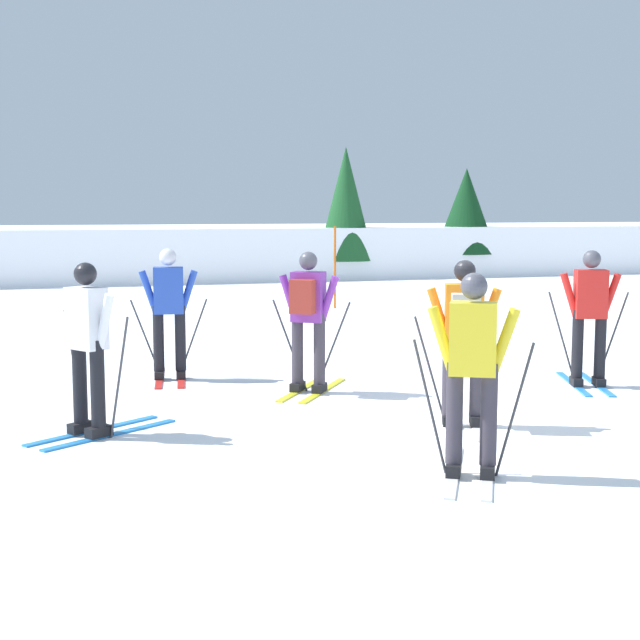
{
  "coord_description": "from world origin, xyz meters",
  "views": [
    {
      "loc": [
        -4.15,
        -8.79,
        2.24
      ],
      "look_at": [
        -1.02,
        1.77,
        0.9
      ],
      "focal_mm": 52.27,
      "sensor_mm": 36.0,
      "label": 1
    }
  ],
  "objects_px": {
    "skier_purple": "(308,315)",
    "conifer_far_right": "(466,211)",
    "skier_yellow": "(472,369)",
    "skier_white": "(88,344)",
    "skier_blue": "(169,310)",
    "trail_marker_pole": "(335,267)",
    "conifer_far_left": "(346,204)",
    "skier_red": "(590,314)",
    "skier_orange": "(464,335)"
  },
  "relations": [
    {
      "from": "skier_yellow",
      "to": "skier_purple",
      "type": "distance_m",
      "value": 3.8
    },
    {
      "from": "skier_orange",
      "to": "skier_white",
      "type": "xyz_separation_m",
      "value": [
        -3.66,
        0.68,
        -0.04
      ]
    },
    {
      "from": "skier_blue",
      "to": "conifer_far_right",
      "type": "relative_size",
      "value": 0.49
    },
    {
      "from": "skier_red",
      "to": "trail_marker_pole",
      "type": "relative_size",
      "value": 0.94
    },
    {
      "from": "skier_orange",
      "to": "skier_red",
      "type": "bearing_deg",
      "value": 32.02
    },
    {
      "from": "skier_red",
      "to": "conifer_far_right",
      "type": "bearing_deg",
      "value": 69.25
    },
    {
      "from": "skier_yellow",
      "to": "skier_white",
      "type": "xyz_separation_m",
      "value": [
        -2.96,
        2.34,
        0.0
      ]
    },
    {
      "from": "conifer_far_right",
      "to": "skier_white",
      "type": "bearing_deg",
      "value": -124.54
    },
    {
      "from": "skier_blue",
      "to": "conifer_far_right",
      "type": "height_order",
      "value": "conifer_far_right"
    },
    {
      "from": "skier_blue",
      "to": "skier_white",
      "type": "relative_size",
      "value": 1.0
    },
    {
      "from": "skier_yellow",
      "to": "conifer_far_right",
      "type": "height_order",
      "value": "conifer_far_right"
    },
    {
      "from": "skier_orange",
      "to": "skier_yellow",
      "type": "bearing_deg",
      "value": -112.98
    },
    {
      "from": "skier_orange",
      "to": "skier_purple",
      "type": "distance_m",
      "value": 2.37
    },
    {
      "from": "skier_yellow",
      "to": "trail_marker_pole",
      "type": "distance_m",
      "value": 13.05
    },
    {
      "from": "trail_marker_pole",
      "to": "conifer_far_left",
      "type": "distance_m",
      "value": 8.67
    },
    {
      "from": "skier_yellow",
      "to": "skier_purple",
      "type": "bearing_deg",
      "value": 95.14
    },
    {
      "from": "skier_orange",
      "to": "skier_yellow",
      "type": "distance_m",
      "value": 1.8
    },
    {
      "from": "skier_red",
      "to": "conifer_far_left",
      "type": "xyz_separation_m",
      "value": [
        2.57,
        17.63,
        1.42
      ]
    },
    {
      "from": "trail_marker_pole",
      "to": "conifer_far_left",
      "type": "height_order",
      "value": "conifer_far_left"
    },
    {
      "from": "skier_yellow",
      "to": "conifer_far_left",
      "type": "relative_size",
      "value": 0.42
    },
    {
      "from": "skier_orange",
      "to": "conifer_far_right",
      "type": "bearing_deg",
      "value": 64.62
    },
    {
      "from": "skier_yellow",
      "to": "skier_red",
      "type": "distance_m",
      "value": 4.45
    },
    {
      "from": "skier_yellow",
      "to": "skier_purple",
      "type": "height_order",
      "value": "same"
    },
    {
      "from": "skier_red",
      "to": "skier_purple",
      "type": "bearing_deg",
      "value": 170.03
    },
    {
      "from": "skier_orange",
      "to": "skier_white",
      "type": "bearing_deg",
      "value": 169.42
    },
    {
      "from": "skier_white",
      "to": "skier_purple",
      "type": "distance_m",
      "value": 2.99
    },
    {
      "from": "trail_marker_pole",
      "to": "skier_purple",
      "type": "bearing_deg",
      "value": -109.38
    },
    {
      "from": "conifer_far_left",
      "to": "skier_purple",
      "type": "bearing_deg",
      "value": -109.51
    },
    {
      "from": "skier_yellow",
      "to": "skier_blue",
      "type": "relative_size",
      "value": 1.0
    },
    {
      "from": "conifer_far_right",
      "to": "trail_marker_pole",
      "type": "bearing_deg",
      "value": -130.58
    },
    {
      "from": "skier_yellow",
      "to": "skier_red",
      "type": "bearing_deg",
      "value": 45.41
    },
    {
      "from": "skier_white",
      "to": "conifer_far_left",
      "type": "height_order",
      "value": "conifer_far_left"
    },
    {
      "from": "skier_purple",
      "to": "conifer_far_right",
      "type": "height_order",
      "value": "conifer_far_right"
    },
    {
      "from": "skier_white",
      "to": "trail_marker_pole",
      "type": "bearing_deg",
      "value": 60.97
    },
    {
      "from": "skier_red",
      "to": "skier_purple",
      "type": "relative_size",
      "value": 1.0
    },
    {
      "from": "skier_orange",
      "to": "skier_red",
      "type": "distance_m",
      "value": 2.86
    },
    {
      "from": "skier_purple",
      "to": "skier_red",
      "type": "bearing_deg",
      "value": -9.97
    },
    {
      "from": "skier_orange",
      "to": "skier_purple",
      "type": "xyz_separation_m",
      "value": [
        -1.04,
        2.12,
        -0.0
      ]
    },
    {
      "from": "skier_purple",
      "to": "conifer_far_right",
      "type": "bearing_deg",
      "value": 59.31
    },
    {
      "from": "skier_purple",
      "to": "trail_marker_pole",
      "type": "distance_m",
      "value": 9.51
    },
    {
      "from": "skier_red",
      "to": "skier_purple",
      "type": "height_order",
      "value": "same"
    },
    {
      "from": "skier_purple",
      "to": "conifer_far_right",
      "type": "distance_m",
      "value": 20.05
    },
    {
      "from": "skier_red",
      "to": "conifer_far_right",
      "type": "xyz_separation_m",
      "value": [
        6.75,
        17.82,
        1.18
      ]
    },
    {
      "from": "trail_marker_pole",
      "to": "conifer_far_right",
      "type": "distance_m",
      "value": 10.92
    },
    {
      "from": "skier_blue",
      "to": "skier_white",
      "type": "distance_m",
      "value": 3.04
    },
    {
      "from": "skier_blue",
      "to": "conifer_far_left",
      "type": "distance_m",
      "value": 17.41
    },
    {
      "from": "conifer_far_left",
      "to": "skier_white",
      "type": "bearing_deg",
      "value": -115.12
    },
    {
      "from": "skier_yellow",
      "to": "conifer_far_right",
      "type": "bearing_deg",
      "value": 64.8
    },
    {
      "from": "skier_red",
      "to": "trail_marker_pole",
      "type": "distance_m",
      "value": 9.58
    },
    {
      "from": "skier_white",
      "to": "conifer_far_right",
      "type": "relative_size",
      "value": 0.49
    }
  ]
}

